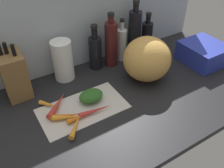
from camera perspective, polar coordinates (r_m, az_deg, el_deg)
name	(u,v)px	position (r cm, az deg, el deg)	size (l,w,h in cm)	color
ground_plane	(109,103)	(119.35, -0.62, -4.58)	(170.00, 80.00, 3.00)	black
wall_back	(71,16)	(132.03, -9.72, 15.59)	(170.00, 3.00, 60.00)	#ADB7C1
cutting_board	(83,108)	(114.95, -6.90, -5.66)	(40.56, 22.31, 0.80)	beige
carrot_0	(67,117)	(109.42, -10.52, -7.70)	(2.56, 2.56, 13.06)	orange
carrot_1	(76,125)	(105.58, -8.53, -9.59)	(2.45, 2.45, 14.13)	orange
carrot_2	(81,116)	(109.01, -7.31, -7.59)	(2.27, 2.27, 13.33)	orange
carrot_3	(67,116)	(110.07, -10.64, -7.43)	(2.41, 2.41, 14.34)	orange
carrot_4	(50,105)	(117.32, -14.33, -4.76)	(2.08, 2.08, 11.40)	orange
carrot_5	(95,110)	(110.99, -3.92, -6.21)	(2.47, 2.47, 15.77)	red
carrot_6	(57,105)	(115.86, -12.77, -4.76)	(3.10, 3.10, 17.08)	red
carrot_greens_pile	(91,96)	(116.68, -4.97, -2.78)	(11.87, 9.13, 5.02)	#2D6023
winter_squash	(147,59)	(128.41, 8.23, 5.85)	(25.24, 24.94, 23.44)	gold
knife_block	(14,75)	(124.67, -22.09, 1.97)	(11.10, 14.79, 28.15)	brown
paper_towel_roll	(63,60)	(129.83, -11.51, 5.47)	(10.60, 10.60, 22.03)	white
bottle_0	(95,51)	(136.86, -3.97, 7.67)	(7.27, 7.27, 26.11)	black
bottle_1	(111,44)	(137.74, -0.24, 9.51)	(7.18, 7.18, 31.32)	#471919
bottle_2	(122,44)	(144.18, 2.28, 9.42)	(5.70, 5.70, 25.78)	silver
bottle_3	(134,34)	(146.28, 5.29, 11.75)	(7.59, 7.59, 34.63)	black
bottle_4	(147,36)	(154.23, 8.17, 11.05)	(6.82, 6.82, 25.27)	black
dish_rack	(203,53)	(153.84, 20.65, 6.87)	(22.29, 23.84, 11.45)	#2838AD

